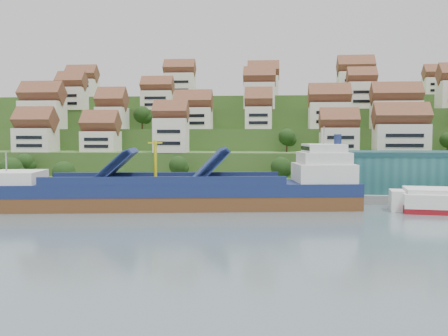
# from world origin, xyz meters

# --- Properties ---
(ground) EXTENTS (300.00, 300.00, 0.00)m
(ground) POSITION_xyz_m (0.00, 0.00, 0.00)
(ground) COLOR slate
(ground) RESTS_ON ground
(quay) EXTENTS (180.00, 14.00, 2.20)m
(quay) POSITION_xyz_m (20.00, 15.00, 1.10)
(quay) COLOR gray
(quay) RESTS_ON ground
(pebble_beach) EXTENTS (45.00, 20.00, 1.00)m
(pebble_beach) POSITION_xyz_m (-58.00, 12.00, 0.50)
(pebble_beach) COLOR gray
(pebble_beach) RESTS_ON ground
(hillside) EXTENTS (260.00, 128.00, 31.00)m
(hillside) POSITION_xyz_m (0.00, 103.55, 10.66)
(hillside) COLOR #2D4C1E
(hillside) RESTS_ON ground
(hillside_village) EXTENTS (153.23, 63.35, 29.25)m
(hillside_village) POSITION_xyz_m (-1.19, 62.13, 25.13)
(hillside_village) COLOR silver
(hillside_village) RESTS_ON ground
(hillside_trees) EXTENTS (138.10, 62.26, 29.35)m
(hillside_trees) POSITION_xyz_m (-14.07, 39.18, 14.24)
(hillside_trees) COLOR #1C3913
(hillside_trees) RESTS_ON ground
(flagpole) EXTENTS (1.28, 0.16, 8.00)m
(flagpole) POSITION_xyz_m (18.11, 10.00, 6.88)
(flagpole) COLOR gray
(flagpole) RESTS_ON quay
(beach_huts) EXTENTS (14.40, 3.70, 2.20)m
(beach_huts) POSITION_xyz_m (-60.00, 10.75, 2.10)
(beach_huts) COLOR white
(beach_huts) RESTS_ON pebble_beach
(cargo_ship) EXTENTS (82.11, 23.76, 18.04)m
(cargo_ship) POSITION_xyz_m (-13.79, -0.89, 3.41)
(cargo_ship) COLOR brown
(cargo_ship) RESTS_ON ground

